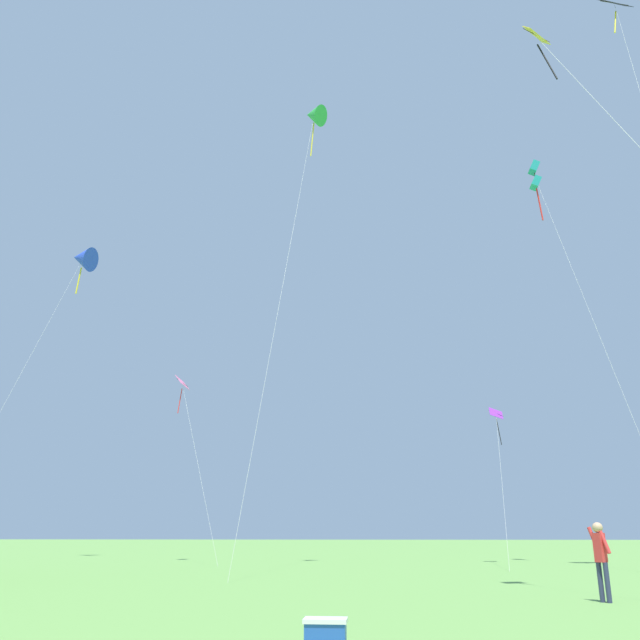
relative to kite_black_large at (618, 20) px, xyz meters
name	(u,v)px	position (x,y,z in m)	size (l,w,h in m)	color
kite_black_large	(618,20)	(0.00, 0.00, 0.00)	(3.44, 11.18, 28.82)	black
kite_green_small	(314,116)	(-16.18, 4.11, -1.81)	(2.67, 10.96, 25.72)	green
kite_pink_low	(183,392)	(-24.96, 10.46, -16.80)	(4.41, 5.69, 11.03)	pink
kite_purple_streamer	(497,424)	(-6.17, 9.62, -19.17)	(1.69, 8.50, 8.63)	purple
kite_teal_box	(535,178)	(-3.01, 7.81, -4.52)	(2.31, 9.65, 23.30)	teal
kite_yellow_diamond	(557,61)	(-7.17, -12.38, -11.83)	(4.25, 8.37, 16.82)	yellow
kite_blue_delta	(82,259)	(-34.47, 14.47, -5.76)	(2.96, 11.02, 22.02)	blue
person_foreground_watcher	(601,554)	(-7.46, -11.82, -25.61)	(0.43, 0.52, 1.83)	#2D3351
picnic_cooler	(326,635)	(-13.45, -19.47, -26.49)	(0.60, 0.40, 0.44)	#2351B2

